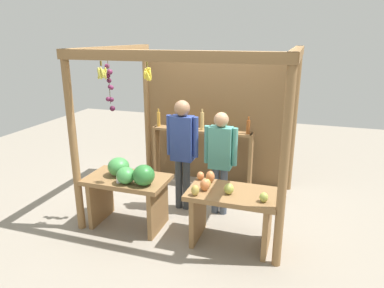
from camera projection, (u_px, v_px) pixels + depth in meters
ground_plane at (196, 206)px, 5.43m from camera, size 12.00×12.00×0.00m
market_stall at (205, 110)px, 5.44m from camera, size 2.74×2.31×2.38m
fruit_counter_left at (128, 184)px, 4.67m from camera, size 1.10×0.65×0.98m
fruit_counter_right at (230, 205)px, 4.32m from camera, size 1.10×0.64×0.86m
bottle_shelf_unit at (201, 143)px, 6.00m from camera, size 1.75×0.22×1.36m
vendor_man at (182, 145)px, 5.08m from camera, size 0.48×0.23×1.67m
vendor_woman at (220, 155)px, 4.95m from camera, size 0.48×0.21×1.53m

